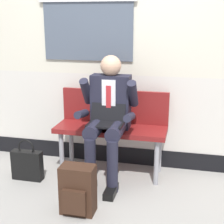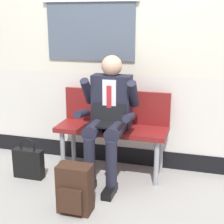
% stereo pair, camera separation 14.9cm
% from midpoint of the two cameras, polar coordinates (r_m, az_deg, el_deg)
% --- Properties ---
extents(ground_plane, '(18.00, 18.00, 0.00)m').
position_cam_midpoint_polar(ground_plane, '(3.40, -1.03, -13.19)').
color(ground_plane, gray).
extents(station_wall, '(5.76, 0.17, 2.81)m').
position_cam_midpoint_polar(station_wall, '(3.70, 1.64, 11.90)').
color(station_wall, beige).
rests_on(station_wall, ground).
extents(bench_with_person, '(1.17, 0.42, 0.89)m').
position_cam_midpoint_polar(bench_with_person, '(3.61, -1.13, -1.89)').
color(bench_with_person, maroon).
rests_on(bench_with_person, ground).
extents(person_seated, '(0.57, 0.70, 1.28)m').
position_cam_midpoint_polar(person_seated, '(3.39, -1.96, -0.56)').
color(person_seated, '#1E1E2D').
rests_on(person_seated, ground).
extents(backpack, '(0.29, 0.21, 0.43)m').
position_cam_midpoint_polar(backpack, '(2.99, -7.27, -12.98)').
color(backpack, '#331E14').
rests_on(backpack, ground).
extents(handbag, '(0.32, 0.10, 0.44)m').
position_cam_midpoint_polar(handbag, '(3.68, -15.25, -8.54)').
color(handbag, black).
rests_on(handbag, ground).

